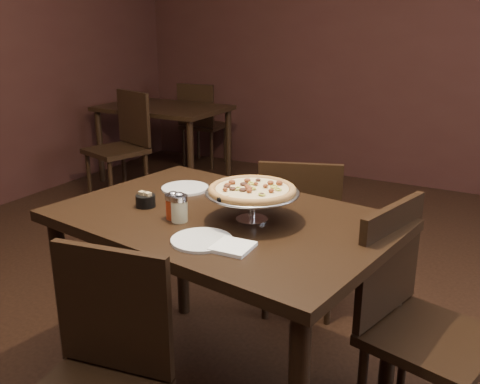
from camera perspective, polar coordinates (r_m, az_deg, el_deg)
The scene contains 16 objects.
room at distance 1.88m, azimuth 1.48°, elevation 13.79°, with size 6.04×7.04×2.84m.
dining_table at distance 2.13m, azimuth -1.83°, elevation -5.13°, with size 1.41×1.04×0.81m.
background_table at distance 5.26m, azimuth -8.18°, elevation 8.01°, with size 1.18×0.79×0.74m.
pizza_stand at distance 2.00m, azimuth 1.31°, elevation 0.19°, with size 0.36×0.36×0.15m.
parmesan_shaker at distance 2.02m, azimuth -6.50°, elevation -1.67°, with size 0.07×0.07×0.12m.
pepper_flake_shaker at distance 2.05m, azimuth -7.11°, elevation -1.46°, with size 0.06×0.06×0.11m.
packet_caddy at distance 2.21m, azimuth -10.04°, elevation -0.88°, with size 0.08×0.08×0.06m.
napkin_stack at distance 1.79m, azimuth -0.78°, elevation -5.89°, with size 0.13×0.13×0.01m, color white.
plate_left at distance 2.42m, azimuth -5.88°, elevation 0.41°, with size 0.21×0.21×0.01m, color silver.
plate_near at distance 1.85m, azimuth -4.11°, elevation -5.14°, with size 0.21×0.21×0.01m, color silver.
serving_spatula at distance 1.92m, azimuth -0.79°, elevation -0.63°, with size 0.15×0.15×0.02m.
chair_far at distance 2.83m, azimuth 6.35°, elevation -4.15°, with size 0.52×0.52×0.88m.
chair_near at distance 1.81m, azimuth -15.02°, elevation -18.79°, with size 0.47×0.47×0.87m.
chair_side at distance 2.12m, azimuth 18.12°, elevation -12.52°, with size 0.51×0.51×0.90m.
bg_chair_far at distance 5.80m, azimuth -4.17°, elevation 7.54°, with size 0.45×0.45×0.89m.
bg_chair_near at distance 4.76m, azimuth -12.38°, elevation 5.20°, with size 0.55×0.55×0.95m.
Camera 1 is at (0.92, -1.64, 1.54)m, focal length 40.00 mm.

